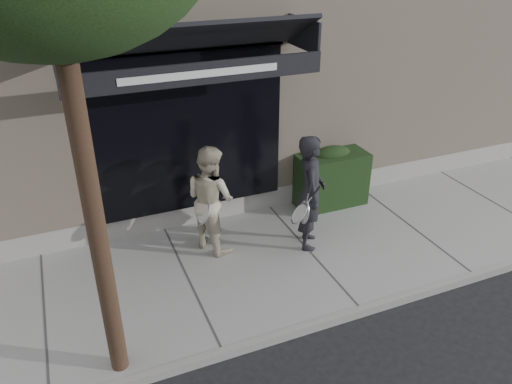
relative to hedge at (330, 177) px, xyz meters
name	(u,v)px	position (x,y,z in m)	size (l,w,h in m)	color
ground	(307,255)	(-1.10, -1.25, -0.66)	(80.00, 80.00, 0.00)	black
sidewalk	(308,252)	(-1.10, -1.25, -0.60)	(20.00, 3.00, 0.12)	gray
curb	(361,311)	(-1.10, -2.80, -0.59)	(20.00, 0.10, 0.14)	gray
building_facade	(207,31)	(-1.11, 3.71, 2.08)	(14.30, 8.04, 5.64)	#C8B098
hedge	(330,177)	(0.00, 0.00, 0.00)	(1.30, 0.70, 1.14)	black
pedestrian_front	(310,193)	(-1.03, -1.10, 0.41)	(0.83, 0.90, 1.89)	black
pedestrian_back	(210,198)	(-2.49, -0.55, 0.33)	(0.95, 1.05, 1.75)	#C1B79B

